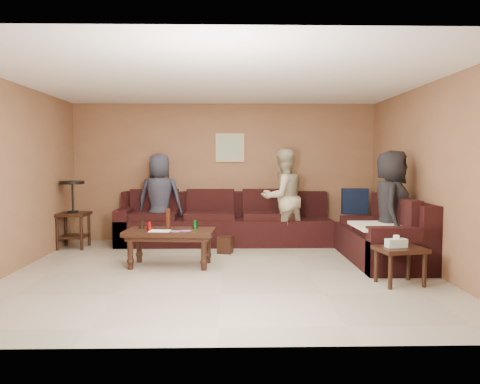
{
  "coord_description": "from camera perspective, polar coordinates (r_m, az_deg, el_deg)",
  "views": [
    {
      "loc": [
        0.1,
        -6.11,
        1.49
      ],
      "look_at": [
        0.25,
        0.85,
        1.0
      ],
      "focal_mm": 35.0,
      "sensor_mm": 36.0,
      "label": 1
    }
  ],
  "objects": [
    {
      "name": "coffee_table",
      "position": [
        6.6,
        -8.54,
        -5.25
      ],
      "size": [
        1.27,
        0.7,
        0.79
      ],
      "rotation": [
        0.0,
        0.0,
        -0.07
      ],
      "color": "black",
      "rests_on": "ground"
    },
    {
      "name": "person_middle",
      "position": [
        8.01,
        5.27,
        -0.69
      ],
      "size": [
        1.01,
        0.92,
        1.67
      ],
      "primitive_type": "imported",
      "rotation": [
        0.0,
        0.0,
        3.59
      ],
      "color": "tan",
      "rests_on": "ground"
    },
    {
      "name": "sectional_sofa",
      "position": [
        7.74,
        4.08,
        -4.63
      ],
      "size": [
        4.65,
        2.9,
        0.97
      ],
      "color": "black",
      "rests_on": "ground"
    },
    {
      "name": "wall_art",
      "position": [
        8.59,
        -1.23,
        5.42
      ],
      "size": [
        0.52,
        0.04,
        0.52
      ],
      "color": "tan",
      "rests_on": "ground"
    },
    {
      "name": "person_right",
      "position": [
        6.95,
        17.95,
        -1.81
      ],
      "size": [
        0.75,
        0.91,
        1.61
      ],
      "primitive_type": "imported",
      "rotation": [
        0.0,
        0.0,
        1.23
      ],
      "color": "black",
      "rests_on": "ground"
    },
    {
      "name": "end_table_left",
      "position": [
        8.3,
        -19.69,
        -2.43
      ],
      "size": [
        0.5,
        0.5,
        1.13
      ],
      "rotation": [
        0.0,
        0.0,
        -0.01
      ],
      "color": "black",
      "rests_on": "ground"
    },
    {
      "name": "person_left",
      "position": [
        8.3,
        -9.76,
        -0.83
      ],
      "size": [
        0.8,
        0.54,
        1.59
      ],
      "primitive_type": "imported",
      "rotation": [
        0.0,
        0.0,
        3.1
      ],
      "color": "#2A2C3A",
      "rests_on": "ground"
    },
    {
      "name": "room",
      "position": [
        6.11,
        -2.19,
        5.65
      ],
      "size": [
        5.6,
        5.5,
        2.5
      ],
      "color": "#B1AB95",
      "rests_on": "ground"
    },
    {
      "name": "waste_bin",
      "position": [
        7.47,
        -1.8,
        -6.45
      ],
      "size": [
        0.27,
        0.27,
        0.26
      ],
      "primitive_type": "cube",
      "rotation": [
        0.0,
        0.0,
        -0.23
      ],
      "color": "black",
      "rests_on": "ground"
    },
    {
      "name": "side_table_right",
      "position": [
        5.89,
        18.86,
        -6.95
      ],
      "size": [
        0.61,
        0.54,
        0.59
      ],
      "rotation": [
        0.0,
        0.0,
        0.18
      ],
      "color": "black",
      "rests_on": "ground"
    }
  ]
}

